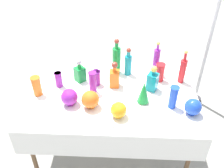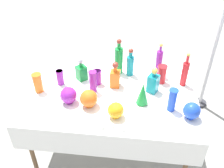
% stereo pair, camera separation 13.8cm
% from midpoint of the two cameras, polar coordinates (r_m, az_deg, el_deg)
% --- Properties ---
extents(ground_plane, '(40.00, 40.00, 0.00)m').
position_cam_midpoint_polar(ground_plane, '(3.06, 1.33, -13.11)').
color(ground_plane, gray).
extents(display_table, '(1.70, 1.17, 0.76)m').
position_cam_midpoint_polar(display_table, '(2.54, 1.47, -3.27)').
color(display_table, white).
rests_on(display_table, ground).
extents(tall_bottle_0, '(0.07, 0.07, 0.38)m').
position_cam_midpoint_polar(tall_bottle_0, '(2.76, 12.09, 4.85)').
color(tall_bottle_0, purple).
rests_on(tall_bottle_0, display_table).
extents(tall_bottle_1, '(0.07, 0.07, 0.32)m').
position_cam_midpoint_polar(tall_bottle_1, '(2.72, 5.65, 4.50)').
color(tall_bottle_1, teal).
rests_on(tall_bottle_1, display_table).
extents(tall_bottle_2, '(0.09, 0.09, 0.41)m').
position_cam_midpoint_polar(tall_bottle_2, '(2.73, 3.02, 5.64)').
color(tall_bottle_2, '#198C38').
rests_on(tall_bottle_2, display_table).
extents(tall_bottle_3, '(0.07, 0.07, 0.38)m').
position_cam_midpoint_polar(tall_bottle_3, '(2.67, 17.73, 2.40)').
color(tall_bottle_3, red).
rests_on(tall_bottle_3, display_table).
extents(square_decanter_0, '(0.13, 0.13, 0.28)m').
position_cam_midpoint_polar(square_decanter_0, '(2.51, 10.96, 0.46)').
color(square_decanter_0, teal).
rests_on(square_decanter_0, display_table).
extents(square_decanter_1, '(0.14, 0.14, 0.26)m').
position_cam_midpoint_polar(square_decanter_1, '(2.66, -5.53, 2.85)').
color(square_decanter_1, '#198C38').
rests_on(square_decanter_1, display_table).
extents(square_decanter_2, '(0.10, 0.10, 0.29)m').
position_cam_midpoint_polar(square_decanter_2, '(2.54, 2.29, 1.62)').
color(square_decanter_2, orange).
rests_on(square_decanter_2, display_table).
extents(slender_vase_0, '(0.08, 0.08, 0.24)m').
position_cam_midpoint_polar(slender_vase_0, '(2.47, -2.81, 0.65)').
color(slender_vase_0, purple).
rests_on(slender_vase_0, display_table).
extents(slender_vase_1, '(0.09, 0.09, 0.16)m').
position_cam_midpoint_polar(slender_vase_1, '(2.59, -1.88, 1.65)').
color(slender_vase_1, purple).
rests_on(slender_vase_1, display_table).
extents(slender_vase_2, '(0.10, 0.10, 0.20)m').
position_cam_midpoint_polar(slender_vase_2, '(2.67, 12.80, 2.27)').
color(slender_vase_2, red).
rests_on(slender_vase_2, display_table).
extents(slender_vase_3, '(0.09, 0.09, 0.23)m').
position_cam_midpoint_polar(slender_vase_3, '(2.33, 15.30, -3.45)').
color(slender_vase_3, blue).
rests_on(slender_vase_3, display_table).
extents(slender_vase_4, '(0.08, 0.08, 0.16)m').
position_cam_midpoint_polar(slender_vase_4, '(2.63, -10.34, 1.58)').
color(slender_vase_4, purple).
rests_on(slender_vase_4, display_table).
extents(slender_vase_5, '(0.09, 0.09, 0.20)m').
position_cam_midpoint_polar(slender_vase_5, '(2.56, -15.14, 0.31)').
color(slender_vase_5, orange).
rests_on(slender_vase_5, display_table).
extents(fluted_vase_0, '(0.11, 0.11, 0.23)m').
position_cam_midpoint_polar(fluted_vase_0, '(2.34, 8.70, -2.21)').
color(fluted_vase_0, '#198C38').
rests_on(fluted_vase_0, display_table).
extents(round_bowl_0, '(0.15, 0.15, 0.16)m').
position_cam_midpoint_polar(round_bowl_0, '(2.32, 19.41, -5.81)').
color(round_bowl_0, blue).
rests_on(round_bowl_0, display_table).
extents(round_bowl_1, '(0.16, 0.16, 0.17)m').
position_cam_midpoint_polar(round_bowl_1, '(2.37, -8.28, -2.59)').
color(round_bowl_1, purple).
rests_on(round_bowl_1, display_table).
extents(round_bowl_2, '(0.17, 0.17, 0.17)m').
position_cam_midpoint_polar(round_bowl_2, '(2.31, -3.63, -3.36)').
color(round_bowl_2, orange).
rests_on(round_bowl_2, display_table).
extents(round_bowl_3, '(0.14, 0.14, 0.15)m').
position_cam_midpoint_polar(round_bowl_3, '(2.20, 2.68, -6.06)').
color(round_bowl_3, orange).
rests_on(round_bowl_3, display_table).
extents(price_tag_left, '(0.06, 0.01, 0.04)m').
position_cam_midpoint_polar(price_tag_left, '(2.13, 1.59, -9.93)').
color(price_tag_left, white).
rests_on(price_tag_left, display_table).
extents(price_tag_center, '(0.05, 0.02, 0.03)m').
position_cam_midpoint_polar(price_tag_center, '(2.12, 0.18, -10.35)').
color(price_tag_center, white).
rests_on(price_tag_center, display_table).
extents(price_tag_right, '(0.05, 0.02, 0.04)m').
position_cam_midpoint_polar(price_tag_right, '(2.12, 4.42, -10.37)').
color(price_tag_right, white).
rests_on(price_tag_right, display_table).
extents(cardboard_box_behind_left, '(0.54, 0.43, 0.40)m').
position_cam_midpoint_polar(cardboard_box_behind_left, '(3.65, 2.67, -0.06)').
color(cardboard_box_behind_left, tan).
rests_on(cardboard_box_behind_left, ground).
extents(canopy_pole, '(0.18, 0.18, 2.57)m').
position_cam_midpoint_polar(canopy_pole, '(3.25, 24.11, 9.57)').
color(canopy_pole, silver).
rests_on(canopy_pole, ground).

